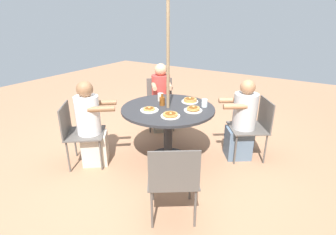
% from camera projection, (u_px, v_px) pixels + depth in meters
% --- Properties ---
extents(ground_plane, '(12.00, 12.00, 0.00)m').
position_uv_depth(ground_plane, '(168.00, 158.00, 3.73)').
color(ground_plane, '#9E7051').
extents(patio_table, '(1.23, 1.23, 0.76)m').
position_uv_depth(patio_table, '(168.00, 117.00, 3.50)').
color(patio_table, '#28282B').
rests_on(patio_table, ground).
extents(umbrella_pole, '(0.04, 0.04, 2.45)m').
position_uv_depth(umbrella_pole, '(168.00, 73.00, 3.28)').
color(umbrella_pole, '#846B4C').
rests_on(umbrella_pole, ground).
extents(patio_chair_north, '(0.66, 0.66, 0.84)m').
position_uv_depth(patio_chair_north, '(173.00, 177.00, 2.45)').
color(patio_chair_north, '#514C47').
rests_on(patio_chair_north, ground).
extents(patio_chair_east, '(0.67, 0.67, 0.84)m').
position_uv_depth(patio_chair_east, '(254.00, 124.00, 3.60)').
color(patio_chair_east, '#514C47').
rests_on(patio_chair_east, ground).
extents(diner_east, '(0.52, 0.55, 1.12)m').
position_uv_depth(diner_east, '(242.00, 123.00, 3.58)').
color(diner_east, slate).
rests_on(diner_east, ground).
extents(patio_chair_south, '(0.67, 0.67, 0.84)m').
position_uv_depth(patio_chair_south, '(160.00, 99.00, 4.64)').
color(patio_chair_south, '#514C47').
rests_on(patio_chair_south, ground).
extents(diner_south, '(0.55, 0.53, 1.16)m').
position_uv_depth(diner_south, '(161.00, 100.00, 4.47)').
color(diner_south, gray).
rests_on(diner_south, ground).
extents(patio_chair_west, '(0.67, 0.67, 0.84)m').
position_uv_depth(patio_chair_west, '(78.00, 130.00, 3.42)').
color(patio_chair_west, '#514C47').
rests_on(patio_chair_west, ground).
extents(diner_west, '(0.54, 0.56, 1.15)m').
position_uv_depth(diner_west, '(91.00, 127.00, 3.42)').
color(diner_west, beige).
rests_on(diner_west, ground).
extents(pancake_plate_a, '(0.23, 0.23, 0.05)m').
position_uv_depth(pancake_plate_a, '(149.00, 110.00, 3.34)').
color(pancake_plate_a, silver).
rests_on(pancake_plate_a, patio_table).
extents(pancake_plate_b, '(0.23, 0.23, 0.06)m').
position_uv_depth(pancake_plate_b, '(190.00, 100.00, 3.66)').
color(pancake_plate_b, silver).
rests_on(pancake_plate_b, patio_table).
extents(pancake_plate_c, '(0.23, 0.23, 0.05)m').
position_uv_depth(pancake_plate_c, '(170.00, 115.00, 3.14)').
color(pancake_plate_c, silver).
rests_on(pancake_plate_c, patio_table).
extents(pancake_plate_d, '(0.23, 0.23, 0.06)m').
position_uv_depth(pancake_plate_d, '(193.00, 109.00, 3.33)').
color(pancake_plate_d, silver).
rests_on(pancake_plate_d, patio_table).
extents(syrup_bottle, '(0.10, 0.07, 0.16)m').
position_uv_depth(syrup_bottle, '(162.00, 101.00, 3.52)').
color(syrup_bottle, brown).
rests_on(syrup_bottle, patio_table).
extents(coffee_cup, '(0.08, 0.08, 0.11)m').
position_uv_depth(coffee_cup, '(161.00, 97.00, 3.70)').
color(coffee_cup, beige).
rests_on(coffee_cup, patio_table).
extents(drinking_glass_a, '(0.08, 0.08, 0.10)m').
position_uv_depth(drinking_glass_a, '(204.00, 103.00, 3.47)').
color(drinking_glass_a, silver).
rests_on(drinking_glass_a, patio_table).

